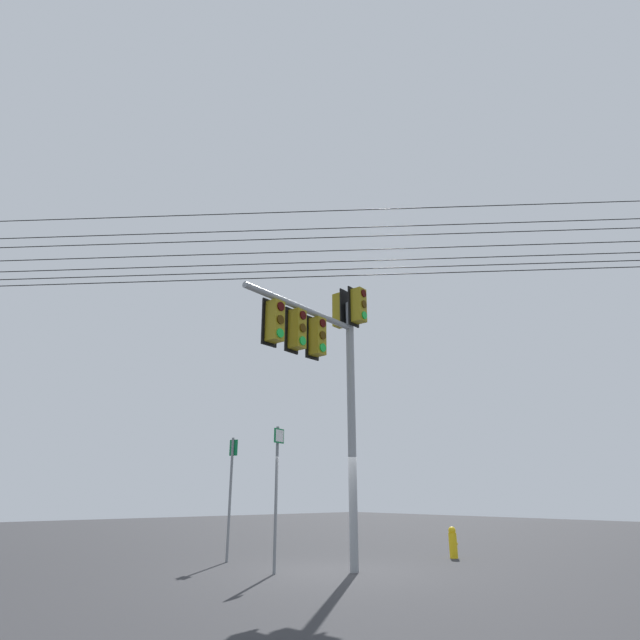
# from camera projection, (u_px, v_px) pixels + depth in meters

# --- Properties ---
(ground_plane) EXTENTS (60.00, 60.00, 0.00)m
(ground_plane) POSITION_uv_depth(u_px,v_px,m) (331.00, 572.00, 11.60)
(ground_plane) COLOR #2D2D30
(signal_mast_assembly) EXTENTS (1.26, 3.92, 6.81)m
(signal_mast_assembly) POSITION_uv_depth(u_px,v_px,m) (328.00, 352.00, 12.42)
(signal_mast_assembly) COLOR gray
(signal_mast_assembly) RESTS_ON ground
(route_sign_primary) EXTENTS (0.26, 0.13, 3.14)m
(route_sign_primary) POSITION_uv_depth(u_px,v_px,m) (231.00, 487.00, 13.89)
(route_sign_primary) COLOR slate
(route_sign_primary) RESTS_ON ground
(fire_hydrant) EXTENTS (0.22, 0.30, 0.81)m
(fire_hydrant) POSITION_uv_depth(u_px,v_px,m) (453.00, 542.00, 14.23)
(fire_hydrant) COLOR yellow
(fire_hydrant) RESTS_ON ground
(route_sign_secondary) EXTENTS (0.17, 0.38, 3.19)m
(route_sign_secondary) POSITION_uv_depth(u_px,v_px,m) (277.00, 482.00, 11.90)
(route_sign_secondary) COLOR slate
(route_sign_secondary) RESTS_ON ground
(overhead_wire_span) EXTENTS (16.26, 18.07, 2.58)m
(overhead_wire_span) POSITION_uv_depth(u_px,v_px,m) (389.00, 246.00, 14.10)
(overhead_wire_span) COLOR black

